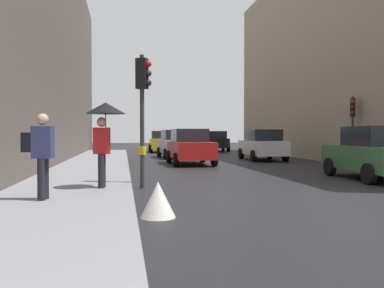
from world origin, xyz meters
The scene contains 13 objects.
ground_plane centered at (0.00, 0.00, 0.00)m, with size 120.00×120.00×0.00m, color black.
sidewalk_kerb centered at (-6.86, 6.00, 0.08)m, with size 3.09×40.00×0.16m, color gray.
traffic_light_near_right centered at (-5.00, 2.42, 2.55)m, with size 0.45×0.35×3.70m.
traffic_light_mid_street centered at (5.01, 8.45, 2.25)m, with size 0.37×0.44×3.26m.
car_red_sedan centered at (-2.27, 10.95, 0.88)m, with size 2.07×4.23×1.76m.
car_silver_hatchback centered at (-2.24, 16.51, 0.88)m, with size 2.23×4.31×1.76m.
car_green_estate centered at (2.67, 3.29, 0.88)m, with size 2.26×4.32×1.76m.
car_yellow_taxi centered at (-2.43, 24.71, 0.88)m, with size 2.11×4.25×1.76m.
car_dark_suv centered at (2.53, 26.14, 0.88)m, with size 2.27×4.32×1.76m.
car_white_compact centered at (2.37, 13.41, 0.88)m, with size 2.14×4.26×1.76m.
pedestrian_with_umbrella centered at (-6.00, 1.47, 1.84)m, with size 1.00×1.00×2.14m.
pedestrian_with_grey_backpack centered at (-7.21, -0.23, 1.16)m, with size 0.64×0.38×1.77m.
warning_sign_triangle centered at (-4.92, -1.64, 0.33)m, with size 0.64×0.64×0.65m, color silver.
Camera 1 is at (-5.53, -8.93, 1.51)m, focal length 37.96 mm.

